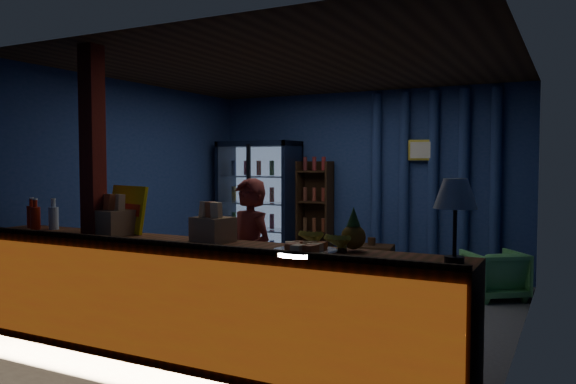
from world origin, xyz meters
name	(u,v)px	position (x,y,z in m)	size (l,w,h in m)	color
ground	(296,306)	(0.00, 0.00, 0.00)	(4.60, 4.60, 0.00)	#515154
room_walls	(297,164)	(0.00, 0.00, 1.57)	(4.60, 4.60, 4.60)	navy
counter	(190,301)	(0.00, -1.91, 0.48)	(4.40, 0.57, 0.99)	brown
support_post	(94,195)	(-1.05, -1.90, 1.30)	(0.16, 0.16, 2.60)	maroon
beverage_cooler	(261,205)	(-1.55, 1.92, 0.93)	(1.20, 0.62, 1.90)	black
bottle_shelf	(316,216)	(-0.70, 2.06, 0.79)	(0.50, 0.28, 1.60)	#372211
curtain_folds	(433,183)	(1.00, 2.14, 1.30)	(1.74, 0.14, 2.50)	navy
framed_picture	(422,150)	(0.85, 2.10, 1.75)	(0.36, 0.04, 0.28)	gold
shopkeeper	(249,260)	(0.18, -1.30, 0.72)	(0.53, 0.35, 1.44)	maroon
green_chair	(494,274)	(1.90, 1.35, 0.28)	(0.60, 0.62, 0.56)	#5FBF64
side_table	(371,264)	(0.36, 1.48, 0.25)	(0.61, 0.48, 0.60)	#372211
yellow_sign	(127,209)	(-0.87, -1.68, 1.16)	(0.54, 0.24, 0.42)	#DDBF0B
soda_bottles	(40,216)	(-1.81, -1.85, 1.07)	(0.39, 0.17, 0.29)	red
snack_box_left	(213,227)	(0.14, -1.80, 1.06)	(0.35, 0.31, 0.32)	#967648
snack_box_centre	(113,220)	(-0.88, -1.84, 1.08)	(0.38, 0.33, 0.36)	#967648
pastry_tray	(305,250)	(1.06, -2.00, 0.98)	(0.46, 0.46, 0.08)	silver
banana_bunches	(327,240)	(1.15, -1.83, 1.03)	(0.47, 0.28, 0.16)	gold
table_lamp	(455,197)	(2.05, -1.90, 1.37)	(0.27, 0.27, 0.53)	black
pineapple	(353,233)	(1.31, -1.73, 1.08)	(0.18, 0.18, 0.30)	brown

